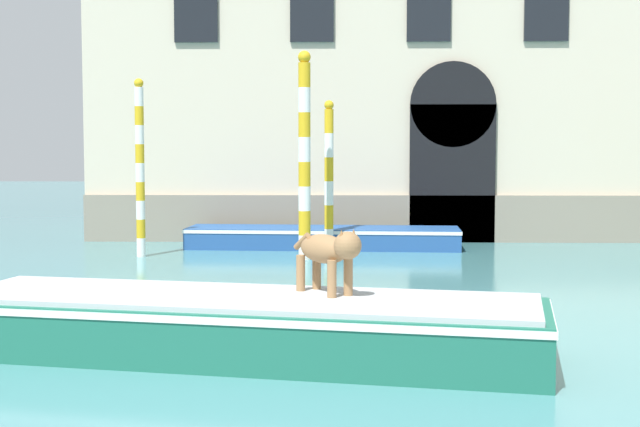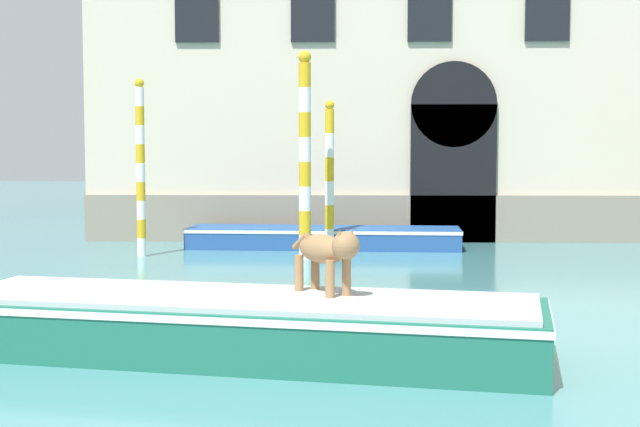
% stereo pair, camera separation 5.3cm
% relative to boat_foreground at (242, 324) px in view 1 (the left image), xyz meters
% --- Properties ---
extents(boat_foreground, '(7.27, 3.23, 0.71)m').
position_rel_boat_foreground_xyz_m(boat_foreground, '(0.00, 0.00, 0.00)').
color(boat_foreground, '#1E6651').
rests_on(boat_foreground, ground_plane).
extents(dog_on_deck, '(0.83, 0.99, 0.79)m').
position_rel_boat_foreground_xyz_m(dog_on_deck, '(1.00, 0.11, 0.85)').
color(dog_on_deck, '#997047').
rests_on(dog_on_deck, boat_foreground).
extents(boat_moored_near_palazzo, '(6.66, 1.87, 0.50)m').
position_rel_boat_foreground_xyz_m(boat_moored_near_palazzo, '(0.69, 11.28, -0.11)').
color(boat_moored_near_palazzo, '#234C8C').
rests_on(boat_moored_near_palazzo, ground_plane).
extents(mooring_pole_0, '(0.27, 0.27, 4.50)m').
position_rel_boat_foreground_xyz_m(mooring_pole_0, '(0.34, 9.02, 1.90)').
color(mooring_pole_0, white).
rests_on(mooring_pole_0, ground_plane).
extents(mooring_pole_4, '(0.21, 0.21, 3.95)m').
position_rel_boat_foreground_xyz_m(mooring_pole_4, '(-3.34, 9.43, 1.61)').
color(mooring_pole_4, white).
rests_on(mooring_pole_4, ground_plane).
extents(mooring_pole_5, '(0.22, 0.22, 3.52)m').
position_rel_boat_foreground_xyz_m(mooring_pole_5, '(0.84, 10.33, 1.40)').
color(mooring_pole_5, white).
rests_on(mooring_pole_5, ground_plane).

